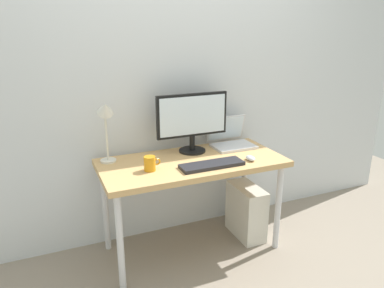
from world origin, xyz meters
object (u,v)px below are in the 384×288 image
object	(u,v)px
laptop	(230,138)
mouse	(250,158)
monitor	(192,119)
desk	(192,169)
desk_lamp	(106,118)
keyboard	(212,165)
coffee_mug	(150,163)
computer_tower	(246,211)

from	to	relation	value
laptop	mouse	size ratio (longest dim) A/B	3.56
mouse	monitor	bearing A→B (deg)	131.56
mouse	desk	bearing A→B (deg)	156.00
desk_lamp	keyboard	xyz separation A→B (m)	(0.63, -0.34, -0.31)
monitor	mouse	distance (m)	0.51
desk	monitor	size ratio (longest dim) A/B	2.37
desk	keyboard	world-z (taller)	keyboard
laptop	coffee_mug	world-z (taller)	laptop
mouse	coffee_mug	size ratio (longest dim) A/B	0.80
desk	keyboard	size ratio (longest dim) A/B	2.95
coffee_mug	laptop	bearing A→B (deg)	19.39
desk	keyboard	distance (m)	0.20
desk_lamp	computer_tower	bearing A→B (deg)	-9.55
keyboard	mouse	world-z (taller)	mouse
desk	mouse	distance (m)	0.42
laptop	keyboard	xyz separation A→B (m)	(-0.33, -0.35, -0.05)
coffee_mug	keyboard	bearing A→B (deg)	-13.08
desk	laptop	bearing A→B (deg)	24.87
desk_lamp	mouse	bearing A→B (deg)	-20.15
monitor	desk_lamp	world-z (taller)	desk_lamp
monitor	keyboard	world-z (taller)	monitor
laptop	keyboard	size ratio (longest dim) A/B	0.73
monitor	keyboard	distance (m)	0.41
desk	laptop	distance (m)	0.47
desk_lamp	coffee_mug	distance (m)	0.43
laptop	mouse	xyz separation A→B (m)	(-0.03, -0.36, -0.04)
laptop	coffee_mug	xyz separation A→B (m)	(-0.74, -0.26, -0.01)
monitor	desk_lamp	distance (m)	0.63
coffee_mug	computer_tower	distance (m)	0.97
keyboard	desk	bearing A→B (deg)	114.95
desk_lamp	coffee_mug	size ratio (longest dim) A/B	4.01
keyboard	computer_tower	world-z (taller)	keyboard
monitor	mouse	xyz separation A→B (m)	(0.30, -0.34, -0.24)
laptop	desk_lamp	size ratio (longest dim) A/B	0.71
desk	laptop	xyz separation A→B (m)	(0.41, 0.19, 0.13)
desk	computer_tower	distance (m)	0.64
laptop	keyboard	distance (m)	0.49
desk_lamp	keyboard	bearing A→B (deg)	-28.23
laptop	mouse	world-z (taller)	laptop
mouse	computer_tower	xyz separation A→B (m)	(0.09, 0.17, -0.52)
coffee_mug	computer_tower	world-z (taller)	coffee_mug
monitor	keyboard	size ratio (longest dim) A/B	1.24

